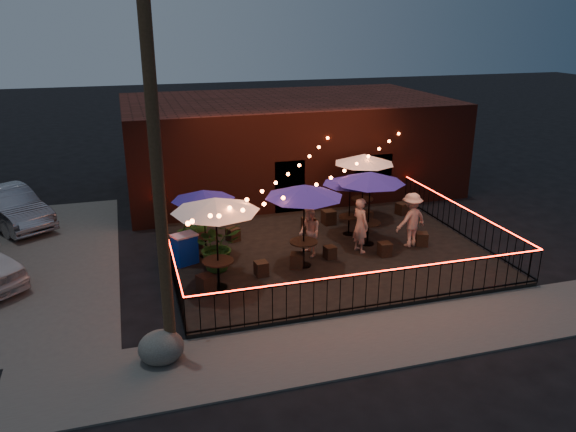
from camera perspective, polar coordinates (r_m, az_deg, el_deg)
name	(u,v)px	position (r m, az deg, el deg)	size (l,w,h in m)	color
ground	(348,280)	(16.80, 6.15, -6.48)	(110.00, 110.00, 0.00)	black
patio	(325,252)	(18.46, 3.79, -3.69)	(10.00, 8.00, 0.15)	black
sidewalk	(399,335)	(14.22, 11.24, -11.81)	(18.00, 2.50, 0.05)	#474541
brick_building	(286,143)	(25.44, -0.23, 7.38)	(14.00, 8.00, 4.00)	#34140E
utility_pole	(159,190)	(11.78, -13.01, 2.60)	(0.26, 0.26, 8.00)	#3A2817
fence_front	(379,289)	(14.88, 9.19, -7.37)	(10.00, 0.04, 1.04)	black
fence_left	(169,253)	(17.25, -11.99, -3.68)	(0.04, 8.00, 1.04)	black
fence_right	(460,221)	(20.43, 17.11, -0.44)	(0.04, 8.00, 1.04)	black
festoon_lights	(299,186)	(17.05, 1.13, 3.11)	(10.02, 8.72, 1.32)	#FF5D23
cafe_table_0	(215,206)	(15.13, -7.39, 1.03)	(2.64, 2.64, 2.66)	black
cafe_table_1	(203,196)	(17.47, -8.61, 2.04)	(2.01, 2.01, 2.19)	black
cafe_table_2	(304,192)	(16.44, 1.65, 2.45)	(2.49, 2.49, 2.58)	black
cafe_table_3	(350,180)	(19.23, 6.36, 3.61)	(2.13, 2.13, 2.14)	black
cafe_table_4	(370,178)	(18.33, 8.37, 3.81)	(2.81, 2.81, 2.51)	black
cafe_table_5	(364,160)	(20.89, 7.74, 5.69)	(2.28, 2.28, 2.48)	black
bistro_chair_0	(206,283)	(15.77, -8.31, -6.79)	(0.42, 0.42, 0.50)	black
bistro_chair_1	(261,269)	(16.57, -2.73, -5.36)	(0.37, 0.37, 0.43)	black
bistro_chair_2	(196,241)	(18.75, -9.32, -2.55)	(0.37, 0.37, 0.44)	black
bistro_chair_3	(233,234)	(19.16, -5.61, -1.87)	(0.38, 0.38, 0.46)	black
bistro_chair_4	(297,261)	(17.05, 0.90, -4.55)	(0.39, 0.39, 0.46)	black
bistro_chair_5	(330,252)	(17.76, 4.28, -3.70)	(0.34, 0.34, 0.40)	black
bistro_chair_6	(309,225)	(19.88, 2.12, -0.89)	(0.43, 0.43, 0.51)	black
bistro_chair_7	(329,217)	(20.67, 4.15, -0.12)	(0.44, 0.44, 0.52)	black
bistro_chair_8	(385,249)	(18.15, 9.80, -3.35)	(0.37, 0.37, 0.44)	black
bistro_chair_9	(422,239)	(19.21, 13.42, -2.29)	(0.38, 0.38, 0.45)	black
bistro_chair_10	(366,217)	(20.91, 7.93, -0.11)	(0.39, 0.39, 0.47)	black
bistro_chair_11	(402,209)	(22.09, 11.47, 0.73)	(0.38, 0.38, 0.45)	black
patron_a	(360,225)	(18.14, 7.36, -0.92)	(0.66, 0.43, 1.80)	beige
patron_b	(310,232)	(17.70, 2.20, -1.65)	(0.77, 0.60, 1.59)	tan
patron_c	(411,220)	(18.87, 12.40, -0.38)	(1.18, 0.68, 1.82)	tan
potted_shrub_a	(218,246)	(16.88, -7.14, -3.01)	(1.36, 1.18, 1.52)	#153611
potted_shrub_b	(190,229)	(18.38, -9.96, -1.26)	(0.83, 0.67, 1.51)	#13400C
potted_shrub_c	(197,221)	(19.48, -9.19, -0.48)	(0.68, 0.68, 1.21)	#113C12
cooler	(185,249)	(17.52, -10.43, -3.29)	(0.88, 0.77, 0.96)	#0D36C2
boulder	(161,348)	(13.16, -12.77, -12.90)	(0.96, 0.82, 0.75)	#4C4B46
car_silver	(10,207)	(23.12, -26.42, 0.80)	(1.54, 4.40, 1.45)	gray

